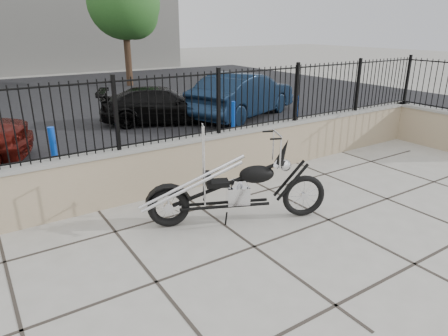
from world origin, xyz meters
name	(u,v)px	position (x,y,z in m)	size (l,w,h in m)	color
ground_plane	(254,247)	(0.00, 0.00, 0.00)	(90.00, 90.00, 0.00)	#99968E
parking_lot	(59,105)	(0.00, 12.50, 0.00)	(30.00, 30.00, 0.00)	black
retaining_wall	(174,165)	(0.00, 2.50, 0.48)	(14.00, 0.36, 0.96)	gray
wall_return	(440,129)	(6.85, 1.30, 0.48)	(0.36, 2.50, 0.96)	gray
iron_fence	(171,108)	(0.00, 2.50, 1.56)	(14.00, 0.08, 1.20)	black
background_building	(1,7)	(0.00, 26.50, 4.00)	(22.00, 6.00, 8.00)	beige
chopper_motorcycle	(235,174)	(0.21, 0.80, 0.81)	(2.70, 0.48, 1.62)	black
car_black	(163,105)	(2.17, 7.62, 0.56)	(1.57, 3.87, 1.12)	black
car_blue	(243,95)	(4.82, 6.96, 0.74)	(1.56, 4.47, 1.47)	#0D1D33
bollard_a	(54,153)	(-1.74, 4.34, 0.53)	(0.13, 0.13, 1.07)	blue
bollard_b	(233,118)	(3.20, 5.19, 0.48)	(0.11, 0.11, 0.95)	#0D3BC7
bollard_c	(296,111)	(5.35, 4.95, 0.47)	(0.11, 0.11, 0.94)	blue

